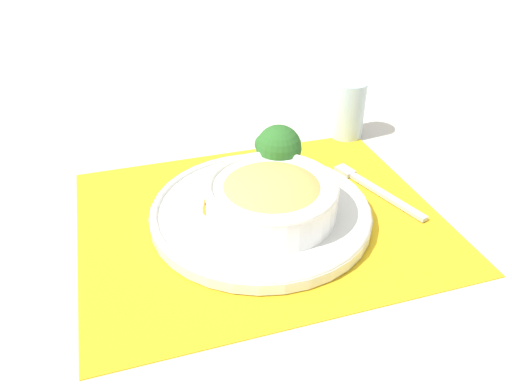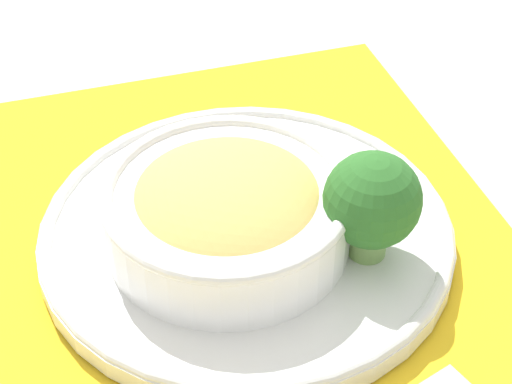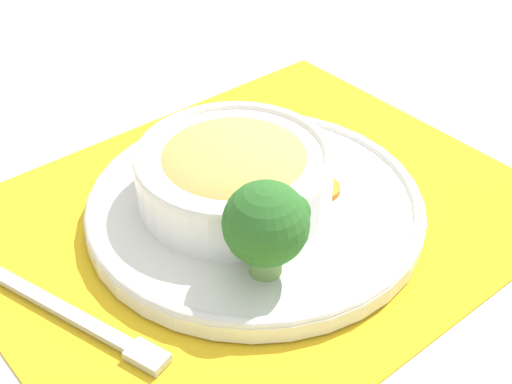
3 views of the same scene
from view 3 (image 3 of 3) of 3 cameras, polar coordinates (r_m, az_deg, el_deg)
name	(u,v)px [view 3 (image 3 of 3)]	position (r m, az deg, el deg)	size (l,w,h in m)	color
ground_plane	(255,218)	(0.68, -0.07, -2.08)	(4.00, 4.00, 0.00)	beige
placemat	(255,216)	(0.68, -0.07, -1.95)	(0.54, 0.45, 0.00)	yellow
plate	(255,205)	(0.67, -0.07, -1.07)	(0.32, 0.32, 0.02)	white
bowl	(235,170)	(0.65, -1.73, 1.75)	(0.18, 0.18, 0.06)	white
broccoli_floret	(267,224)	(0.56, 0.85, -2.61)	(0.07, 0.07, 0.09)	#759E51
carrot_slice_near	(321,188)	(0.68, 5.22, 0.29)	(0.04, 0.04, 0.01)	orange
carrot_slice_middle	(314,179)	(0.69, 4.68, 1.00)	(0.04, 0.04, 0.01)	orange
fork	(92,326)	(0.58, -13.00, -10.40)	(0.06, 0.18, 0.01)	#B7B7BC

